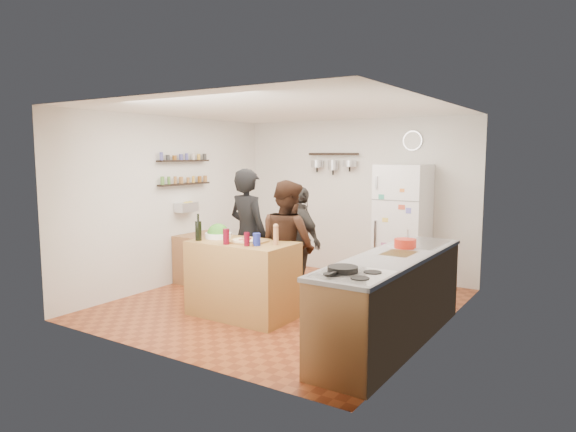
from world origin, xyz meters
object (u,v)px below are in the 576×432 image
Objects in this scene: person_center at (288,245)px; counter_run at (392,300)px; salad_bowl at (218,235)px; person_back at (300,242)px; red_bowl at (405,243)px; wall_clock at (413,141)px; prep_island at (243,279)px; salt_canister at (257,239)px; person_left at (248,235)px; wine_bottle at (198,231)px; skillet at (343,269)px; pepper_mill at (276,236)px; fridge at (403,226)px; side_table at (203,257)px.

counter_run is at bearing -173.45° from person_center.
person_back is at bearing 62.39° from salad_bowl.
red_bowl is 0.80× the size of wall_clock.
salad_bowl reaches higher than prep_island.
person_left is (-0.66, 0.71, -0.10)m from salt_canister.
wine_bottle is at bearing -172.87° from salt_canister.
salt_canister is 0.59× the size of red_bowl.
person_left is 6.54× the size of skillet.
wine_bottle is 1.65× the size of salt_canister.
person_left reaches higher than person_back.
wine_bottle reaches higher than pepper_mill.
red_bowl is at bearing -68.92° from fridge.
salad_bowl is at bearing 73.50° from wine_bottle.
wine_bottle is 0.81m from salt_canister.
counter_run is at bearing -84.11° from red_bowl.
fridge is (1.60, 2.65, -0.13)m from wine_bottle.
person_back is 1.75m from red_bowl.
salad_bowl is 0.88m from person_center.
wine_bottle is 0.14× the size of person_center.
prep_island is 5.30× the size of wine_bottle.
red_bowl reaches higher than prep_island.
salt_canister is at bearing -105.48° from wall_clock.
fridge is at bearing 65.68° from prep_island.
fridge reaches higher than person_center.
salad_bowl is at bearing -122.54° from fridge.
person_center is at bearing -173.92° from person_left.
red_bowl is (1.50, 0.73, -0.01)m from salt_canister.
person_center reaches higher than person_back.
salad_bowl reaches higher than side_table.
person_center is 6.78× the size of red_bowl.
prep_island is 0.69× the size of fridge.
person_left is at bearing 71.20° from person_back.
wall_clock reaches higher than salad_bowl.
person_left reaches higher than wine_bottle.
red_bowl is at bearing 14.23° from salad_bowl.
wall_clock is (1.52, 2.71, 1.21)m from salad_bowl.
wine_bottle is 0.99m from pepper_mill.
person_center is at bearing 33.69° from salad_bowl.
fridge is (-0.75, 2.30, 0.45)m from counter_run.
skillet is (1.30, -0.86, -0.06)m from pepper_mill.
prep_island is 0.71× the size of person_left.
red_bowl is 2.55m from wall_clock.
skillet is at bearing -25.00° from prep_island.
counter_run is (1.55, -0.40, -0.37)m from person_center.
person_center is 0.62× the size of counter_run.
pepper_mill is 0.11× the size of fridge.
person_left is 5.88× the size of wall_clock.
person_center reaches higher than pepper_mill.
red_bowl is at bearing -155.72° from person_center.
person_back is 2.00m from counter_run.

